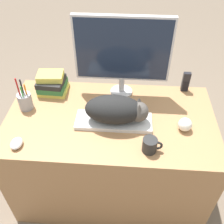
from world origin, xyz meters
name	(u,v)px	position (x,y,z in m)	size (l,w,h in m)	color
desk	(110,155)	(0.00, 0.34, 0.35)	(1.25, 0.69, 0.71)	#9E7047
keyboard	(114,121)	(0.02, 0.30, 0.72)	(0.44, 0.15, 0.02)	silver
cat	(117,110)	(0.04, 0.30, 0.81)	(0.36, 0.18, 0.16)	black
monitor	(123,52)	(0.05, 0.59, 1.01)	(0.57, 0.14, 0.52)	#B7B7BC
computer_mouse	(16,143)	(-0.48, 0.09, 0.73)	(0.06, 0.08, 0.04)	silver
coffee_mug	(150,145)	(0.22, 0.11, 0.75)	(0.11, 0.08, 0.08)	black
pen_cup	(25,101)	(-0.52, 0.40, 0.77)	(0.08, 0.08, 0.22)	#939399
baseball	(185,125)	(0.42, 0.28, 0.75)	(0.08, 0.08, 0.08)	silver
phone	(186,82)	(0.47, 0.64, 0.78)	(0.05, 0.03, 0.14)	black
book_stack	(52,83)	(-0.40, 0.57, 0.77)	(0.19, 0.18, 0.14)	#CCC14C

